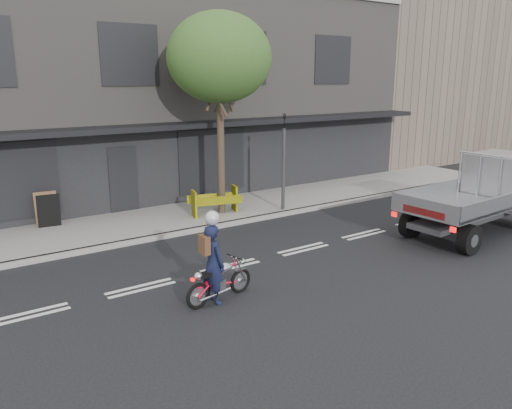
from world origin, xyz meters
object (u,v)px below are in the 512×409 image
(motorcycle, at_px, (220,280))
(sandwich_board, at_px, (49,211))
(rider, at_px, (213,264))
(construction_barrier, at_px, (218,202))
(street_tree, at_px, (219,58))
(flatbed_ute, at_px, (497,185))
(traffic_light_pole, at_px, (283,167))

(motorcycle, distance_m, sandwich_board, 7.47)
(rider, xyz_separation_m, construction_barrier, (3.28, 5.50, -0.25))
(street_tree, distance_m, rider, 8.07)
(motorcycle, bearing_deg, street_tree, 50.12)
(construction_barrier, bearing_deg, street_tree, 41.94)
(flatbed_ute, relative_size, construction_barrier, 3.17)
(motorcycle, relative_size, flatbed_ute, 0.33)
(traffic_light_pole, xyz_separation_m, motorcycle, (-5.40, -4.90, -1.19))
(motorcycle, relative_size, rider, 1.01)
(street_tree, bearing_deg, motorcycle, -120.59)
(motorcycle, bearing_deg, construction_barrier, 51.12)
(street_tree, xyz_separation_m, construction_barrier, (-0.27, -0.25, -4.66))
(rider, height_order, sandwich_board, rider)
(traffic_light_pole, height_order, rider, traffic_light_pole)
(sandwich_board, bearing_deg, rider, -71.10)
(street_tree, bearing_deg, flatbed_ute, -42.10)
(motorcycle, distance_m, construction_barrier, 6.33)
(motorcycle, bearing_deg, rider, 170.74)
(motorcycle, height_order, rider, rider)
(motorcycle, height_order, sandwich_board, sandwich_board)
(street_tree, bearing_deg, construction_barrier, -138.06)
(construction_barrier, height_order, sandwich_board, sandwich_board)
(traffic_light_pole, height_order, motorcycle, traffic_light_pole)
(flatbed_ute, bearing_deg, traffic_light_pole, 129.00)
(rider, bearing_deg, street_tree, -40.97)
(street_tree, height_order, construction_barrier, street_tree)
(street_tree, xyz_separation_m, rider, (-3.55, -5.75, -4.41))
(construction_barrier, distance_m, sandwich_board, 5.34)
(street_tree, height_order, flatbed_ute, street_tree)
(street_tree, height_order, traffic_light_pole, street_tree)
(street_tree, relative_size, motorcycle, 3.86)
(rider, distance_m, flatbed_ute, 10.15)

